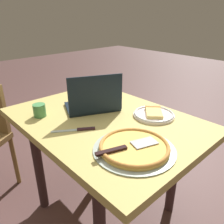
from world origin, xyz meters
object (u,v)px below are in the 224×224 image
object	(u,v)px
pizza_tray	(134,147)
table_knife	(78,130)
drink_cup	(39,110)
laptop	(93,102)
dining_table	(105,131)
pizza_plate	(154,114)

from	to	relation	value
pizza_tray	table_knife	distance (m)	0.34
pizza_tray	drink_cup	bearing A→B (deg)	12.84
pizza_tray	table_knife	xyz separation A→B (m)	(0.33, 0.08, -0.01)
laptop	table_knife	size ratio (longest dim) A/B	1.93
laptop	pizza_tray	distance (m)	0.52
dining_table	table_knife	bearing A→B (deg)	94.14
pizza_plate	dining_table	bearing A→B (deg)	52.93
pizza_tray	drink_cup	world-z (taller)	drink_cup
dining_table	pizza_tray	distance (m)	0.39
pizza_tray	table_knife	world-z (taller)	pizza_tray
dining_table	pizza_plate	world-z (taller)	pizza_plate
laptop	pizza_plate	world-z (taller)	laptop
laptop	drink_cup	bearing A→B (deg)	63.48
dining_table	pizza_plate	distance (m)	0.32
pizza_plate	pizza_tray	bearing A→B (deg)	114.62
pizza_tray	laptop	bearing A→B (deg)	-17.17
laptop	pizza_tray	world-z (taller)	laptop
dining_table	pizza_plate	bearing A→B (deg)	-127.07
table_knife	drink_cup	bearing A→B (deg)	11.96
dining_table	pizza_tray	world-z (taller)	pizza_tray
laptop	pizza_tray	size ratio (longest dim) A/B	1.04
dining_table	table_knife	size ratio (longest dim) A/B	5.59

